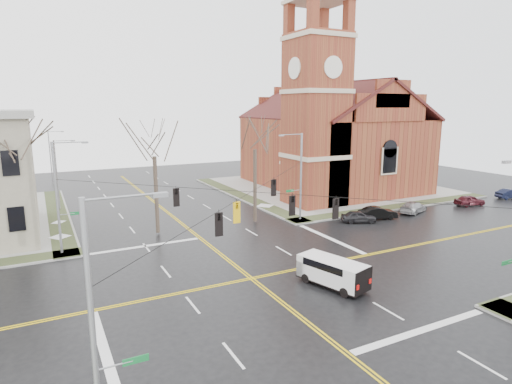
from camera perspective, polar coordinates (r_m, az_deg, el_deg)
name	(u,v)px	position (r m, az deg, el deg)	size (l,w,h in m)	color
ground	(251,278)	(30.53, -0.61, -11.46)	(120.00, 120.00, 0.00)	black
sidewalks	(251,277)	(30.50, -0.61, -11.32)	(80.00, 80.00, 0.17)	gray
road_markings	(251,278)	(30.53, -0.61, -11.45)	(100.00, 100.00, 0.01)	gold
church	(329,130)	(62.46, 9.66, 8.11)	(24.28, 27.48, 27.50)	maroon
signal_pole_ne	(300,174)	(44.31, 5.82, 2.38)	(2.75, 0.22, 9.00)	gray
signal_pole_nw	(59,195)	(37.33, -24.78, -0.33)	(2.75, 0.22, 9.00)	gray
signal_pole_sw	(98,323)	(15.37, -20.34, -16.11)	(2.75, 0.22, 9.00)	gray
span_wires	(251,192)	(28.70, -0.64, 0.03)	(23.02, 23.02, 0.03)	black
traffic_signals	(256,205)	(28.27, -0.03, -1.70)	(8.21, 8.26, 1.30)	black
streetlight_north_a	(58,172)	(53.71, -24.90, 2.43)	(2.30, 0.20, 8.00)	gray
streetlight_north_b	(51,155)	(73.56, -25.65, 4.52)	(2.30, 0.20, 8.00)	gray
cargo_van	(330,270)	(29.49, 9.84, -10.20)	(3.17, 5.16, 1.84)	white
parked_car_a	(359,217)	(45.56, 13.53, -3.21)	(1.45, 3.60, 1.23)	black
parked_car_b	(378,213)	(47.39, 15.95, -2.70)	(1.42, 4.08, 1.34)	black
parked_car_c	(413,207)	(51.52, 20.24, -1.89)	(1.79, 4.40, 1.28)	#9F9EA1
parked_car_d	(470,200)	(57.81, 26.60, -1.00)	(1.53, 3.80, 1.30)	#45131C
parked_car_e	(511,194)	(64.77, 30.83, -0.21)	(1.33, 3.81, 1.25)	black
tree_nw_far	(19,151)	(39.59, -29.10, 4.81)	(4.00, 4.00, 11.46)	#3A2E25
tree_nw_near	(154,151)	(40.07, -13.42, 5.32)	(4.00, 4.00, 10.80)	#3A2E25
tree_ne	(255,144)	(42.95, -0.14, 6.36)	(4.00, 4.00, 11.16)	#3A2E25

